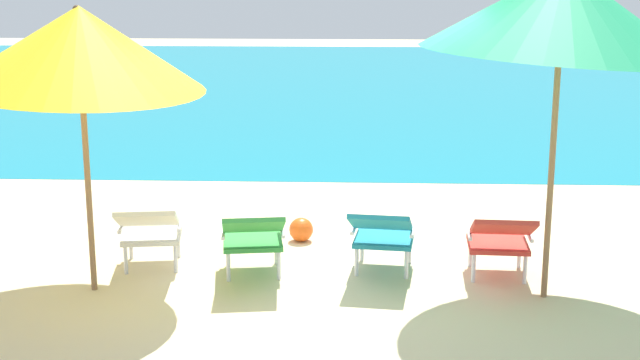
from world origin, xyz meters
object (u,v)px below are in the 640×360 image
object	(u,v)px
lounge_chair_far_left	(150,229)
lounge_chair_near_left	(253,235)
lounge_chair_far_right	(500,237)
beach_ball	(301,230)
beach_umbrella_left	(79,47)
lounge_chair_near_right	(382,232)
beach_umbrella_right	(562,10)

from	to	relation	value
lounge_chair_far_left	lounge_chair_near_left	distance (m)	0.95
lounge_chair_far_right	beach_ball	distance (m)	2.11
lounge_chair_far_right	beach_ball	size ratio (longest dim) A/B	3.76
beach_umbrella_left	lounge_chair_near_right	bearing A→B (deg)	10.32
lounge_chair_near_right	beach_ball	xyz separation A→B (m)	(-0.78, 0.98, -0.28)
lounge_chair_near_right	beach_ball	size ratio (longest dim) A/B	3.88
lounge_chair_far_left	lounge_chair_far_right	xyz separation A→B (m)	(3.08, -0.12, 0.00)
lounge_chair_far_left	beach_ball	size ratio (longest dim) A/B	3.92
beach_umbrella_right	beach_ball	world-z (taller)	beach_umbrella_right
lounge_chair_near_left	lounge_chair_near_right	distance (m)	1.13
beach_ball	lounge_chair_far_left	bearing A→B (deg)	-143.32
beach_umbrella_left	lounge_chair_far_left	bearing A→B (deg)	50.26
beach_umbrella_right	lounge_chair_far_left	bearing A→B (deg)	172.14
beach_ball	lounge_chair_near_left	bearing A→B (deg)	-107.57
lounge_chair_far_left	lounge_chair_near_right	world-z (taller)	same
beach_ball	beach_umbrella_left	bearing A→B (deg)	-139.62
lounge_chair_far_left	beach_umbrella_left	size ratio (longest dim) A/B	0.33
lounge_chair_near_left	lounge_chair_near_right	bearing A→B (deg)	6.31
beach_umbrella_left	beach_ball	distance (m)	2.93
lounge_chair_near_right	lounge_chair_far_right	distance (m)	1.02
beach_umbrella_left	beach_umbrella_right	bearing A→B (deg)	-0.08
lounge_chair_near_left	beach_umbrella_left	size ratio (longest dim) A/B	0.33
lounge_chair_near_right	beach_umbrella_left	world-z (taller)	beach_umbrella_left
lounge_chair_far_left	beach_ball	world-z (taller)	lounge_chair_far_left
lounge_chair_far_right	beach_umbrella_left	distance (m)	3.85
lounge_chair_far_right	lounge_chair_far_left	bearing A→B (deg)	177.81
lounge_chair_near_left	beach_ball	size ratio (longest dim) A/B	3.93
lounge_chair_far_right	lounge_chair_near_right	bearing A→B (deg)	174.40
lounge_chair_far_left	lounge_chair_near_left	world-z (taller)	same
lounge_chair_far_left	beach_ball	bearing A→B (deg)	36.68
beach_umbrella_left	beach_umbrella_right	xyz separation A→B (m)	(3.79, -0.01, 0.30)
lounge_chair_far_left	lounge_chair_near_left	size ratio (longest dim) A/B	1.00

